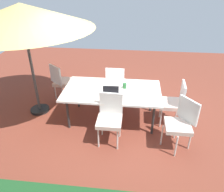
# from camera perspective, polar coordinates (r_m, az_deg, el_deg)

# --- Properties ---
(ground_plane) EXTENTS (10.00, 10.00, 0.02)m
(ground_plane) POSITION_cam_1_polar(r_m,az_deg,el_deg) (5.00, -0.00, -6.01)
(ground_plane) COLOR brown
(dining_table) EXTENTS (2.05, 1.15, 0.74)m
(dining_table) POSITION_cam_1_polar(r_m,az_deg,el_deg) (4.62, -0.00, 1.10)
(dining_table) COLOR white
(dining_table) RESTS_ON ground_plane
(patio_umbrella) EXTENTS (2.83, 2.83, 2.41)m
(patio_umbrella) POSITION_cam_1_polar(r_m,az_deg,el_deg) (4.77, -22.55, 18.71)
(patio_umbrella) COLOR #4C4C4C
(patio_umbrella) RESTS_ON ground_plane
(chair_northwest) EXTENTS (0.58, 0.58, 0.98)m
(chair_northwest) POSITION_cam_1_polar(r_m,az_deg,el_deg) (4.15, 17.57, -6.53)
(chair_northwest) COLOR beige
(chair_northwest) RESTS_ON ground_plane
(chair_north) EXTENTS (0.46, 0.47, 0.98)m
(chair_north) POSITION_cam_1_polar(r_m,az_deg,el_deg) (4.10, -0.57, -5.43)
(chair_north) COLOR beige
(chair_north) RESTS_ON ground_plane
(chair_west) EXTENTS (0.47, 0.46, 0.98)m
(chair_west) POSITION_cam_1_polar(r_m,az_deg,el_deg) (4.74, 15.92, -1.37)
(chair_west) COLOR beige
(chair_west) RESTS_ON ground_plane
(chair_southeast) EXTENTS (0.58, 0.58, 0.98)m
(chair_southeast) POSITION_cam_1_polar(r_m,az_deg,el_deg) (5.58, -13.03, 3.98)
(chair_southeast) COLOR beige
(chair_southeast) RESTS_ON ground_plane
(chair_south) EXTENTS (0.46, 0.47, 0.98)m
(chair_south) POSITION_cam_1_polar(r_m,az_deg,el_deg) (5.35, 0.95, 3.58)
(chair_south) COLOR beige
(chair_south) RESTS_ON ground_plane
(laptop) EXTENTS (0.33, 0.26, 0.21)m
(laptop) POSITION_cam_1_polar(r_m,az_deg,el_deg) (4.45, -0.32, 1.24)
(laptop) COLOR gray
(laptop) RESTS_ON dining_table
(cup) EXTENTS (0.08, 0.08, 0.11)m
(cup) POSITION_cam_1_polar(r_m,az_deg,el_deg) (4.66, 3.32, 2.69)
(cup) COLOR #286B33
(cup) RESTS_ON dining_table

